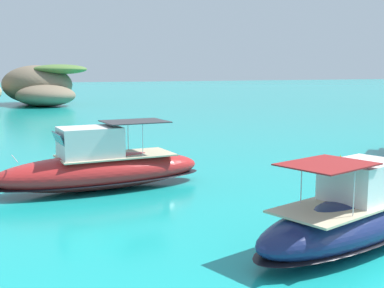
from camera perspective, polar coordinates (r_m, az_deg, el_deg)
islet_small at (r=77.56m, az=-16.93°, el=6.31°), size 13.46×17.74×5.90m
motorboat_red at (r=21.91m, az=-10.45°, el=-2.71°), size 9.25×2.99×2.88m
motorboat_navy at (r=15.66m, az=18.00°, el=-7.84°), size 8.61×4.55×2.58m
channel_buoy at (r=22.63m, az=16.47°, el=-4.06°), size 0.56×0.56×1.48m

